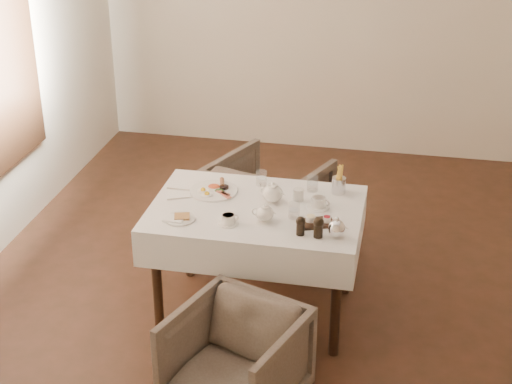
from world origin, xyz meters
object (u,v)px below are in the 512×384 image
object	(u,v)px
armchair_far	(268,204)
teapot_centre	(273,192)
table	(256,224)
breakfast_plate	(214,190)
armchair_near	(235,362)

from	to	relation	value
armchair_far	teapot_centre	world-z (taller)	teapot_centre
table	teapot_centre	size ratio (longest dim) A/B	7.51
armchair_far	breakfast_plate	size ratio (longest dim) A/B	2.47
armchair_near	teapot_centre	xyz separation A→B (m)	(0.01, 0.99, 0.53)
teapot_centre	breakfast_plate	bearing A→B (deg)	-175.38
armchair_near	breakfast_plate	bearing A→B (deg)	129.56
table	breakfast_plate	size ratio (longest dim) A/B	4.22
armchair_near	teapot_centre	distance (m)	1.12
teapot_centre	table	bearing A→B (deg)	-118.48
breakfast_plate	teapot_centre	xyz separation A→B (m)	(0.39, -0.07, 0.06)
armchair_far	breakfast_plate	xyz separation A→B (m)	(-0.22, -0.70, 0.43)
table	teapot_centre	world-z (taller)	teapot_centre
armchair_near	armchair_far	xyz separation A→B (m)	(-0.16, 1.76, 0.05)
table	breakfast_plate	xyz separation A→B (m)	(-0.30, 0.16, 0.13)
armchair_far	teapot_centre	size ratio (longest dim) A/B	4.39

